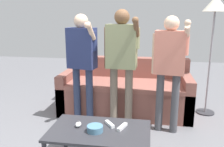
{
  "coord_description": "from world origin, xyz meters",
  "views": [
    {
      "loc": [
        0.53,
        -2.16,
        1.51
      ],
      "look_at": [
        0.12,
        0.41,
        0.87
      ],
      "focal_mm": 38.23,
      "sensor_mm": 36.0,
      "label": 1
    }
  ],
  "objects_px": {
    "game_remote_nunchuk": "(78,124)",
    "game_remote_wand_near": "(122,127)",
    "coffee_table": "(100,134)",
    "player_left": "(82,56)",
    "couch": "(125,93)",
    "player_center": "(122,55)",
    "game_remote_wand_far": "(110,124)",
    "snack_bowl": "(95,129)",
    "floor_lamp": "(215,12)",
    "player_right": "(170,61)"
  },
  "relations": [
    {
      "from": "game_remote_wand_far",
      "to": "snack_bowl",
      "type": "bearing_deg",
      "value": -128.02
    },
    {
      "from": "player_center",
      "to": "game_remote_wand_far",
      "type": "xyz_separation_m",
      "value": [
        -0.01,
        -0.88,
        -0.56
      ]
    },
    {
      "from": "player_center",
      "to": "player_right",
      "type": "height_order",
      "value": "player_center"
    },
    {
      "from": "floor_lamp",
      "to": "coffee_table",
      "type": "bearing_deg",
      "value": -129.68
    },
    {
      "from": "player_center",
      "to": "game_remote_nunchuk",
      "type": "bearing_deg",
      "value": -108.34
    },
    {
      "from": "snack_bowl",
      "to": "player_left",
      "type": "height_order",
      "value": "player_left"
    },
    {
      "from": "coffee_table",
      "to": "player_left",
      "type": "xyz_separation_m",
      "value": [
        -0.46,
        1.02,
        0.59
      ]
    },
    {
      "from": "player_right",
      "to": "player_left",
      "type": "bearing_deg",
      "value": 175.1
    },
    {
      "from": "game_remote_nunchuk",
      "to": "player_right",
      "type": "distance_m",
      "value": 1.39
    },
    {
      "from": "game_remote_nunchuk",
      "to": "player_center",
      "type": "bearing_deg",
      "value": 71.66
    },
    {
      "from": "couch",
      "to": "game_remote_wand_near",
      "type": "distance_m",
      "value": 1.49
    },
    {
      "from": "coffee_table",
      "to": "snack_bowl",
      "type": "height_order",
      "value": "snack_bowl"
    },
    {
      "from": "coffee_table",
      "to": "game_remote_nunchuk",
      "type": "distance_m",
      "value": 0.24
    },
    {
      "from": "player_left",
      "to": "game_remote_wand_near",
      "type": "relative_size",
      "value": 9.29
    },
    {
      "from": "player_center",
      "to": "game_remote_wand_far",
      "type": "height_order",
      "value": "player_center"
    },
    {
      "from": "couch",
      "to": "game_remote_wand_near",
      "type": "xyz_separation_m",
      "value": [
        0.12,
        -1.47,
        0.13
      ]
    },
    {
      "from": "game_remote_nunchuk",
      "to": "floor_lamp",
      "type": "relative_size",
      "value": 0.05
    },
    {
      "from": "player_right",
      "to": "couch",
      "type": "bearing_deg",
      "value": 135.18
    },
    {
      "from": "couch",
      "to": "game_remote_wand_near",
      "type": "relative_size",
      "value": 12.13
    },
    {
      "from": "game_remote_nunchuk",
      "to": "game_remote_wand_near",
      "type": "bearing_deg",
      "value": 4.17
    },
    {
      "from": "couch",
      "to": "game_remote_wand_near",
      "type": "height_order",
      "value": "couch"
    },
    {
      "from": "floor_lamp",
      "to": "game_remote_wand_far",
      "type": "relative_size",
      "value": 12.35
    },
    {
      "from": "player_center",
      "to": "game_remote_wand_near",
      "type": "height_order",
      "value": "player_center"
    },
    {
      "from": "couch",
      "to": "coffee_table",
      "type": "relative_size",
      "value": 2.02
    },
    {
      "from": "snack_bowl",
      "to": "game_remote_nunchuk",
      "type": "xyz_separation_m",
      "value": [
        -0.19,
        0.08,
        -0.01
      ]
    },
    {
      "from": "game_remote_nunchuk",
      "to": "coffee_table",
      "type": "bearing_deg",
      "value": -7.09
    },
    {
      "from": "player_left",
      "to": "game_remote_wand_near",
      "type": "height_order",
      "value": "player_left"
    },
    {
      "from": "floor_lamp",
      "to": "game_remote_wand_near",
      "type": "xyz_separation_m",
      "value": [
        -1.15,
        -1.58,
        -1.12
      ]
    },
    {
      "from": "coffee_table",
      "to": "floor_lamp",
      "type": "bearing_deg",
      "value": 50.32
    },
    {
      "from": "coffee_table",
      "to": "floor_lamp",
      "type": "height_order",
      "value": "floor_lamp"
    },
    {
      "from": "snack_bowl",
      "to": "player_right",
      "type": "relative_size",
      "value": 0.1
    },
    {
      "from": "couch",
      "to": "player_left",
      "type": "distance_m",
      "value": 1.0
    },
    {
      "from": "snack_bowl",
      "to": "game_remote_wand_near",
      "type": "bearing_deg",
      "value": 23.27
    },
    {
      "from": "snack_bowl",
      "to": "player_center",
      "type": "height_order",
      "value": "player_center"
    },
    {
      "from": "floor_lamp",
      "to": "game_remote_wand_near",
      "type": "height_order",
      "value": "floor_lamp"
    },
    {
      "from": "coffee_table",
      "to": "player_center",
      "type": "xyz_separation_m",
      "value": [
        0.09,
        0.98,
        0.63
      ]
    },
    {
      "from": "floor_lamp",
      "to": "game_remote_wand_far",
      "type": "height_order",
      "value": "floor_lamp"
    },
    {
      "from": "coffee_table",
      "to": "player_right",
      "type": "relative_size",
      "value": 0.65
    },
    {
      "from": "floor_lamp",
      "to": "player_right",
      "type": "relative_size",
      "value": 1.18
    },
    {
      "from": "player_center",
      "to": "coffee_table",
      "type": "bearing_deg",
      "value": -95.39
    },
    {
      "from": "coffee_table",
      "to": "game_remote_wand_far",
      "type": "relative_size",
      "value": 6.84
    },
    {
      "from": "coffee_table",
      "to": "player_left",
      "type": "relative_size",
      "value": 0.65
    },
    {
      "from": "couch",
      "to": "player_left",
      "type": "height_order",
      "value": "player_left"
    },
    {
      "from": "game_remote_nunchuk",
      "to": "game_remote_wand_far",
      "type": "height_order",
      "value": "game_remote_nunchuk"
    },
    {
      "from": "player_right",
      "to": "game_remote_nunchuk",
      "type": "bearing_deg",
      "value": -136.05
    },
    {
      "from": "coffee_table",
      "to": "snack_bowl",
      "type": "relative_size",
      "value": 6.34
    },
    {
      "from": "snack_bowl",
      "to": "game_remote_wand_far",
      "type": "distance_m",
      "value": 0.19
    },
    {
      "from": "couch",
      "to": "player_left",
      "type": "bearing_deg",
      "value": -137.3
    },
    {
      "from": "snack_bowl",
      "to": "coffee_table",
      "type": "bearing_deg",
      "value": 54.83
    },
    {
      "from": "game_remote_nunchuk",
      "to": "player_left",
      "type": "relative_size",
      "value": 0.06
    }
  ]
}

